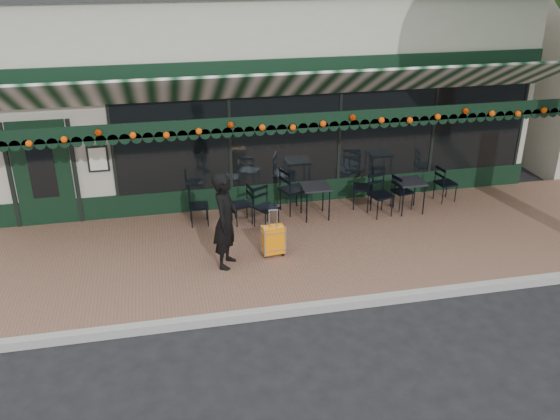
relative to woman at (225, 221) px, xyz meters
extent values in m
plane|color=black|center=(1.43, -1.49, -1.03)|extent=(80.00, 80.00, 0.00)
cube|color=brown|center=(1.43, 0.51, -0.96)|extent=(18.00, 4.00, 0.15)
cube|color=#9E9E99|center=(1.43, -1.57, -0.96)|extent=(18.00, 0.16, 0.15)
cube|color=#A9A692|center=(1.43, 6.51, 1.22)|extent=(12.00, 8.00, 4.50)
cube|color=black|center=(2.63, 2.49, 0.62)|extent=(9.20, 0.04, 2.00)
cube|color=black|center=(-3.37, 2.49, 0.22)|extent=(1.10, 0.07, 2.20)
cube|color=silver|center=(-2.27, 2.45, 0.47)|extent=(0.42, 0.04, 0.55)
cube|color=black|center=(1.43, 1.03, 1.43)|extent=(12.00, 0.03, 0.28)
cylinder|color=#EF5707|center=(1.43, 0.97, 1.41)|extent=(11.60, 0.12, 0.12)
imported|color=black|center=(0.00, 0.00, 0.00)|extent=(0.64, 0.76, 1.77)
cube|color=orange|center=(0.89, 0.18, -0.56)|extent=(0.42, 0.26, 0.54)
cube|color=black|center=(0.89, 0.18, -0.86)|extent=(0.42, 0.26, 0.05)
cube|color=silver|center=(0.89, 0.18, -0.13)|extent=(0.18, 0.05, 0.33)
cube|color=black|center=(4.15, 1.52, -0.20)|extent=(0.57, 0.57, 0.04)
cylinder|color=black|center=(3.91, 1.28, -0.55)|extent=(0.03, 0.03, 0.67)
cylinder|color=black|center=(4.39, 1.28, -0.55)|extent=(0.03, 0.03, 0.67)
cylinder|color=black|center=(3.91, 1.76, -0.55)|extent=(0.03, 0.03, 0.67)
cylinder|color=black|center=(4.39, 1.76, -0.55)|extent=(0.03, 0.03, 0.67)
cube|color=black|center=(2.09, 1.65, -0.19)|extent=(0.58, 0.58, 0.04)
cylinder|color=black|center=(1.85, 1.41, -0.55)|extent=(0.03, 0.03, 0.67)
cylinder|color=black|center=(2.33, 1.41, -0.55)|extent=(0.03, 0.03, 0.67)
cylinder|color=black|center=(1.85, 1.89, -0.55)|extent=(0.03, 0.03, 0.67)
cylinder|color=black|center=(2.33, 1.89, -0.55)|extent=(0.03, 0.03, 0.67)
camera|label=1|loc=(-1.01, -9.39, 4.49)|focal=38.00mm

